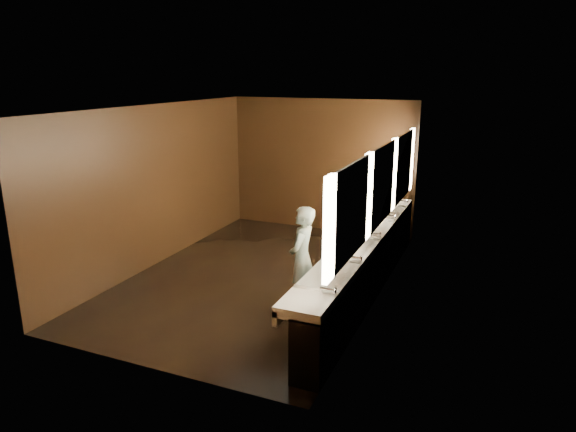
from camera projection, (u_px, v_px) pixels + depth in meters
The scene contains 10 objects.
floor at pixel (261, 276), 8.64m from camera, with size 6.00×6.00×0.00m, color black.
ceiling at pixel (258, 107), 7.88m from camera, with size 4.00×6.00×0.02m, color #2D2D2B.
wall_back at pixel (321, 166), 10.92m from camera, with size 4.00×0.02×2.80m, color black.
wall_front at pixel (139, 255), 5.60m from camera, with size 4.00×0.02×2.80m, color black.
wall_left at pixel (157, 185), 9.01m from camera, with size 0.02×6.00×2.80m, color black.
wall_right at pixel (382, 208), 7.51m from camera, with size 0.02×6.00×2.80m, color black.
sink_counter at pixel (366, 264), 7.84m from camera, with size 0.55×5.40×1.01m.
mirror_band at pixel (382, 185), 7.43m from camera, with size 0.06×5.03×1.15m.
person at pixel (302, 259), 7.29m from camera, with size 0.56×0.37×1.53m, color #92CFDA.
trash_bin at pixel (342, 287), 7.53m from camera, with size 0.36×0.36×0.56m, color black.
Camera 1 is at (3.55, -7.23, 3.32)m, focal length 32.00 mm.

